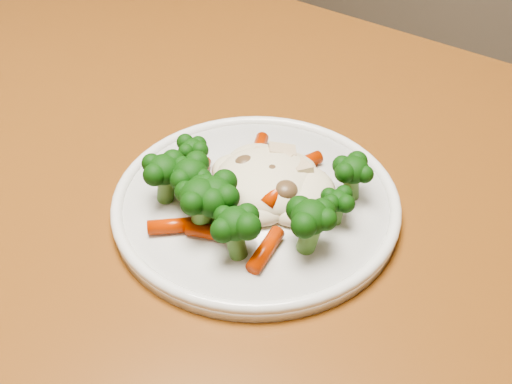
# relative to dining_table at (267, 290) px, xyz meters

# --- Properties ---
(dining_table) EXTENTS (1.12, 0.77, 0.75)m
(dining_table) POSITION_rel_dining_table_xyz_m (0.00, 0.00, 0.00)
(dining_table) COLOR brown
(dining_table) RESTS_ON ground
(plate) EXTENTS (0.24, 0.24, 0.01)m
(plate) POSITION_rel_dining_table_xyz_m (-0.01, -0.01, 0.12)
(plate) COLOR white
(plate) RESTS_ON dining_table
(meal) EXTENTS (0.18, 0.17, 0.04)m
(meal) POSITION_rel_dining_table_xyz_m (-0.00, -0.02, 0.14)
(meal) COLOR beige
(meal) RESTS_ON plate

